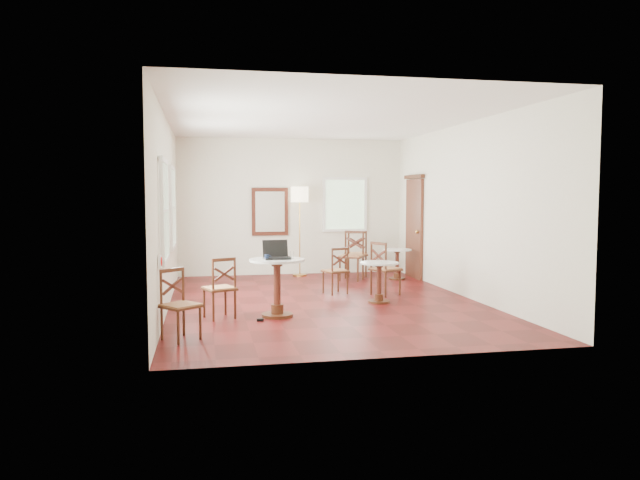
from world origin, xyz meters
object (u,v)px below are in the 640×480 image
at_px(chair_back_b, 352,256).
at_px(mouse, 288,257).
at_px(water_glass, 292,255).
at_px(cafe_table_back, 397,261).
at_px(chair_back_a, 356,254).
at_px(chair_mid_a, 336,271).
at_px(navy_mug, 267,257).
at_px(chair_mid_b, 385,269).
at_px(floor_lamp, 300,200).
at_px(cafe_table_near, 277,281).
at_px(chair_near_a, 220,288).
at_px(power_adapter, 260,320).
at_px(chair_near_b, 180,305).
at_px(laptop, 276,254).
at_px(cafe_table_mid, 379,278).

distance_m(chair_back_b, mouse, 3.86).
bearing_deg(mouse, water_glass, -54.39).
distance_m(cafe_table_back, chair_back_a, 0.97).
xyz_separation_m(chair_mid_a, navy_mug, (-1.43, -1.87, 0.46)).
distance_m(cafe_table_back, navy_mug, 4.61).
distance_m(cafe_table_back, chair_mid_b, 2.02).
height_order(chair_mid_b, mouse, chair_mid_b).
height_order(floor_lamp, navy_mug, floor_lamp).
bearing_deg(chair_back_b, cafe_table_near, -89.04).
xyz_separation_m(chair_back_b, floor_lamp, (-0.96, 0.83, 1.14)).
distance_m(cafe_table_back, chair_back_b, 0.96).
bearing_deg(water_glass, navy_mug, -167.38).
height_order(chair_near_a, navy_mug, navy_mug).
xyz_separation_m(chair_mid_b, chair_back_b, (-0.10, 1.94, 0.04)).
relative_size(mouse, water_glass, 0.90).
distance_m(chair_back_a, chair_back_b, 0.57).
xyz_separation_m(floor_lamp, mouse, (-0.85, -4.22, -0.79)).
distance_m(cafe_table_back, power_adapter, 4.82).
relative_size(chair_near_a, floor_lamp, 0.45).
bearing_deg(water_glass, cafe_table_near, 179.29).
relative_size(chair_mid_b, water_glass, 8.85).
xyz_separation_m(mouse, navy_mug, (-0.32, -0.11, 0.02)).
xyz_separation_m(chair_near_b, chair_back_b, (3.32, 4.54, 0.08)).
relative_size(laptop, water_glass, 3.62).
relative_size(chair_back_a, chair_back_b, 0.98).
bearing_deg(chair_near_a, cafe_table_back, -161.03).
xyz_separation_m(chair_near_b, water_glass, (1.55, 1.12, 0.47)).
xyz_separation_m(cafe_table_near, cafe_table_mid, (1.78, 0.79, -0.11)).
distance_m(chair_near_a, chair_mid_b, 3.23).
distance_m(water_glass, power_adapter, 1.04).
xyz_separation_m(chair_mid_a, chair_mid_b, (0.81, -0.31, 0.05)).
relative_size(cafe_table_mid, chair_mid_b, 0.71).
relative_size(cafe_table_back, water_glass, 5.97).
distance_m(cafe_table_mid, mouse, 1.84).
distance_m(laptop, water_glass, 0.23).
xyz_separation_m(chair_mid_a, laptop, (-1.28, -1.75, 0.49)).
xyz_separation_m(cafe_table_near, chair_mid_b, (2.08, 1.47, -0.05)).
height_order(cafe_table_back, power_adapter, cafe_table_back).
height_order(mouse, navy_mug, navy_mug).
xyz_separation_m(cafe_table_mid, power_adapter, (-2.05, -1.07, -0.39)).
xyz_separation_m(chair_near_a, mouse, (0.98, -0.01, 0.42)).
height_order(chair_back_a, navy_mug, chair_back_a).
distance_m(chair_back_a, power_adapter, 4.91).
height_order(floor_lamp, mouse, floor_lamp).
bearing_deg(chair_near_b, cafe_table_mid, -7.13).
height_order(cafe_table_near, chair_near_b, chair_near_b).
height_order(chair_mid_b, navy_mug, chair_mid_b).
relative_size(cafe_table_near, laptop, 2.18).
bearing_deg(navy_mug, mouse, 18.80).
xyz_separation_m(cafe_table_near, floor_lamp, (1.02, 4.24, 1.12)).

